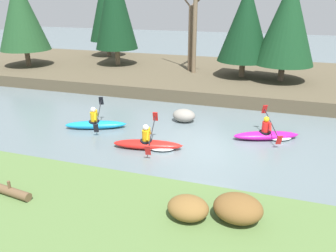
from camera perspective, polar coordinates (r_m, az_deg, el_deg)
The scene contains 17 objects.
ground_plane at distance 12.99m, azimuth 6.66°, elevation -3.82°, with size 90.00×90.00×0.00m, color slate.
riverbank_near at distance 7.94m, azimuth -2.46°, elevation -20.26°, with size 44.00×5.10×0.51m.
riverbank_far at distance 23.16m, azimuth 12.10°, elevation 8.21°, with size 44.00×11.33×0.72m.
conifer_tree_far_left at distance 26.63m, azimuth -24.26°, elevation 17.45°, with size 3.57×3.57×6.26m.
conifer_tree_left at distance 29.29m, azimuth -10.72°, elevation 19.88°, with size 3.04×3.04×6.94m.
conifer_tree_mid_left at distance 25.23m, azimuth -9.29°, elevation 20.33°, with size 3.11×3.11×7.56m.
conifer_tree_centre at distance 21.46m, azimuth 13.40°, elevation 17.10°, with size 3.29×3.29×5.67m.
conifer_tree_mid_right at distance 20.96m, azimuth 20.15°, elevation 16.77°, with size 3.49×3.49×5.99m.
bare_tree_upstream at distance 22.94m, azimuth 4.03°, elevation 16.23°, with size 3.16×3.12×5.70m.
bare_tree_mid_upstream at distance 22.24m, azimuth 4.84°, elevation 17.78°, with size 3.92×3.87×7.14m.
shrub_clump_nearest at distance 8.18m, azimuth 3.51°, elevation -14.04°, with size 1.02×0.85×0.55m.
shrub_clump_second at distance 8.25m, azimuth 12.09°, elevation -13.82°, with size 1.19×0.99×0.65m.
kayaker_lead at distance 14.23m, azimuth 17.12°, elevation -1.47°, with size 2.74×1.99×1.20m.
kayaker_middle at distance 12.79m, azimuth -3.08°, elevation -3.15°, with size 2.79×2.06×1.20m.
kayaker_trailing at distance 15.08m, azimuth -12.43°, elevation 0.41°, with size 2.74×2.00×1.20m.
boulder_midstream at distance 15.52m, azimuth 2.79°, elevation 1.85°, with size 1.08×0.84×0.61m.
driftwood_log at distance 10.14m, azimuth -26.48°, elevation -9.91°, with size 1.76×0.47×0.44m.
Camera 1 is at (2.09, -11.56, 5.55)m, focal length 35.00 mm.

